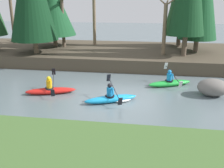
{
  "coord_description": "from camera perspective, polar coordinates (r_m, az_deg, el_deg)",
  "views": [
    {
      "loc": [
        1.41,
        -12.6,
        5.0
      ],
      "look_at": [
        -0.63,
        0.84,
        0.55
      ],
      "focal_mm": 42.0,
      "sensor_mm": 36.0,
      "label": 1
    }
  ],
  "objects": [
    {
      "name": "ground_plane",
      "position": [
        13.63,
        2.11,
        -3.41
      ],
      "size": [
        90.0,
        90.0,
        0.0
      ],
      "primitive_type": "plane",
      "color": "slate"
    },
    {
      "name": "riverbank_far",
      "position": [
        22.36,
        4.88,
        6.36
      ],
      "size": [
        44.0,
        8.58,
        0.93
      ],
      "color": "#4C4233",
      "rests_on": "ground"
    },
    {
      "name": "conifer_tree_mid_left",
      "position": [
        24.07,
        -12.7,
        15.73
      ],
      "size": [
        3.8,
        3.8,
        5.51
      ],
      "color": "brown",
      "rests_on": "riverbank_far"
    },
    {
      "name": "bare_tree_upstream",
      "position": [
        26.99,
        -20.99,
        15.13
      ],
      "size": [
        3.74,
        3.69,
        6.79
      ],
      "color": "brown",
      "rests_on": "riverbank_far"
    },
    {
      "name": "bare_tree_mid_upstream",
      "position": [
        23.53,
        -10.62,
        14.0
      ],
      "size": [
        2.95,
        2.92,
        5.3
      ],
      "color": "brown",
      "rests_on": "riverbank_far"
    },
    {
      "name": "bare_tree_mid_downstream",
      "position": [
        24.27,
        -3.83,
        16.75
      ],
      "size": [
        4.08,
        4.03,
        7.45
      ],
      "color": "#7A664C",
      "rests_on": "riverbank_far"
    },
    {
      "name": "bare_tree_downstream",
      "position": [
        20.28,
        11.5,
        12.91
      ],
      "size": [
        2.79,
        2.75,
        4.98
      ],
      "color": "#7A664C",
      "rests_on": "riverbank_far"
    },
    {
      "name": "kayaker_lead",
      "position": [
        16.04,
        12.5,
        0.35
      ],
      "size": [
        2.71,
        1.96,
        1.2
      ],
      "rotation": [
        0.0,
        0.0,
        0.42
      ],
      "color": "green",
      "rests_on": "ground"
    },
    {
      "name": "kayaker_middle",
      "position": [
        13.27,
        0.19,
        -3.1
      ],
      "size": [
        2.69,
        1.94,
        1.2
      ],
      "rotation": [
        0.0,
        0.0,
        0.45
      ],
      "color": "#1993D6",
      "rests_on": "ground"
    },
    {
      "name": "kayaker_trailing",
      "position": [
        14.76,
        -13.16,
        -1.27
      ],
      "size": [
        2.76,
        2.02,
        1.2
      ],
      "rotation": [
        0.0,
        0.0,
        0.31
      ],
      "color": "red",
      "rests_on": "ground"
    },
    {
      "name": "boulder_midstream",
      "position": [
        15.04,
        21.12,
        -0.69
      ],
      "size": [
        1.64,
        1.29,
        0.93
      ],
      "color": "slate",
      "rests_on": "ground"
    }
  ]
}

